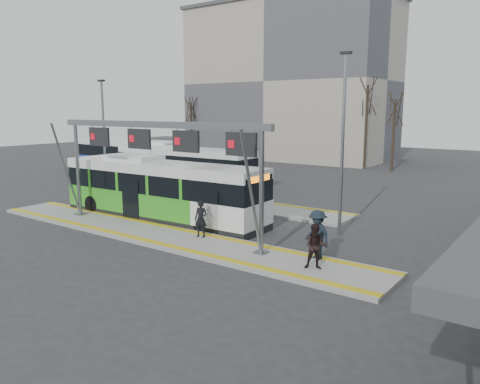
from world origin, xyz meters
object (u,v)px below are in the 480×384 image
object	(u,v)px
gantry	(156,144)
passenger_b	(316,247)
passenger_a	(201,219)
hero_bus	(161,191)
passenger_c	(317,235)

from	to	relation	value
gantry	passenger_b	bearing A→B (deg)	-2.42
gantry	passenger_a	distance (m)	4.05
gantry	passenger_a	bearing A→B (deg)	12.01
gantry	passenger_b	size ratio (longest dim) A/B	7.76
passenger_a	passenger_b	size ratio (longest dim) A/B	1.00
hero_bus	passenger_b	bearing A→B (deg)	-16.73
passenger_a	hero_bus	bearing A→B (deg)	142.73
gantry	passenger_b	xyz separation A→B (m)	(8.49, -0.36, -3.31)
hero_bus	gantry	bearing A→B (deg)	-49.83
gantry	passenger_c	world-z (taller)	gantry
passenger_c	passenger_a	bearing A→B (deg)	-153.52
gantry	passenger_c	xyz separation A→B (m)	(7.99, 0.74, -3.18)
gantry	passenger_c	distance (m)	8.63
hero_bus	passenger_b	size ratio (longest dim) A/B	7.42
hero_bus	passenger_a	bearing A→B (deg)	-25.46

